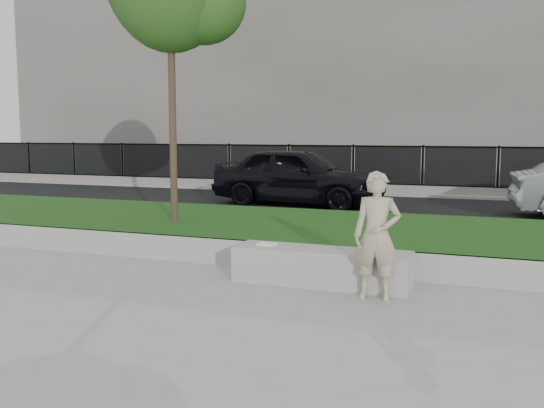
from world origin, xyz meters
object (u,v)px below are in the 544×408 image
at_px(man, 377,236).
at_px(car_dark, 298,176).
at_px(stone_bench, 321,267).
at_px(book, 267,244).

distance_m(man, car_dark, 9.08).
height_order(stone_bench, car_dark, car_dark).
bearing_deg(man, car_dark, 109.03).
bearing_deg(man, stone_bench, 147.67).
height_order(book, car_dark, car_dark).
bearing_deg(car_dark, book, -158.25).
bearing_deg(stone_bench, man, -27.10).
bearing_deg(stone_bench, book, -179.81).
bearing_deg(stone_bench, car_dark, 110.35).
bearing_deg(book, man, -5.38).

